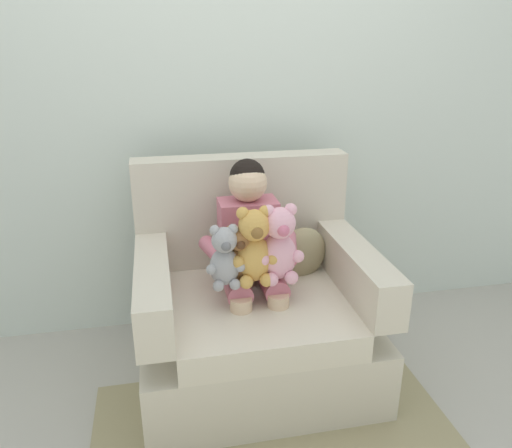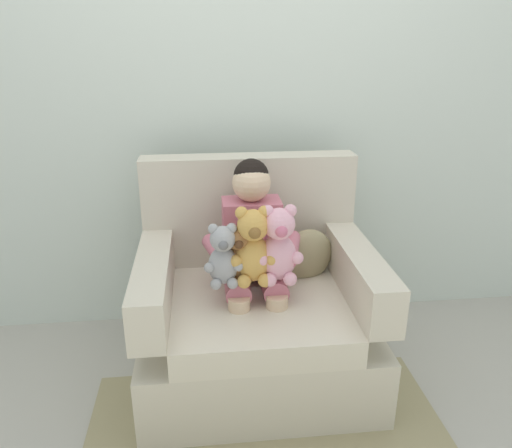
{
  "view_description": "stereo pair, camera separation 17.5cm",
  "coord_description": "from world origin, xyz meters",
  "px_view_note": "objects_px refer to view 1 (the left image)",
  "views": [
    {
      "loc": [
        -0.4,
        -1.93,
        1.53
      ],
      "look_at": [
        -0.01,
        -0.05,
        0.79
      ],
      "focal_mm": 34.97,
      "sensor_mm": 36.0,
      "label": 1
    },
    {
      "loc": [
        -0.22,
        -1.96,
        1.53
      ],
      "look_at": [
        -0.01,
        -0.05,
        0.79
      ],
      "focal_mm": 34.97,
      "sensor_mm": 36.0,
      "label": 2
    }
  ],
  "objects_px": {
    "seated_child": "(251,244)",
    "plush_brown": "(239,256)",
    "armchair": "(254,312)",
    "throw_pillow": "(301,253)",
    "plush_pink": "(279,245)",
    "plush_honey": "(254,248)",
    "plush_grey": "(225,258)"
  },
  "relations": [
    {
      "from": "armchair",
      "to": "plush_brown",
      "type": "bearing_deg",
      "value": -125.1
    },
    {
      "from": "plush_brown",
      "to": "throw_pillow",
      "type": "relative_size",
      "value": 0.98
    },
    {
      "from": "plush_pink",
      "to": "plush_grey",
      "type": "xyz_separation_m",
      "value": [
        -0.23,
        -0.01,
        -0.03
      ]
    },
    {
      "from": "armchair",
      "to": "plush_brown",
      "type": "relative_size",
      "value": 4.05
    },
    {
      "from": "plush_honey",
      "to": "throw_pillow",
      "type": "bearing_deg",
      "value": 45.11
    },
    {
      "from": "seated_child",
      "to": "plush_pink",
      "type": "bearing_deg",
      "value": -61.95
    },
    {
      "from": "plush_grey",
      "to": "throw_pillow",
      "type": "xyz_separation_m",
      "value": [
        0.41,
        0.26,
        -0.13
      ]
    },
    {
      "from": "plush_brown",
      "to": "throw_pillow",
      "type": "bearing_deg",
      "value": 23.38
    },
    {
      "from": "seated_child",
      "to": "plush_brown",
      "type": "xyz_separation_m",
      "value": [
        -0.08,
        -0.14,
        0.02
      ]
    },
    {
      "from": "plush_grey",
      "to": "seated_child",
      "type": "bearing_deg",
      "value": 29.79
    },
    {
      "from": "armchair",
      "to": "plush_honey",
      "type": "bearing_deg",
      "value": -101.01
    },
    {
      "from": "armchair",
      "to": "plush_pink",
      "type": "relative_size",
      "value": 3.06
    },
    {
      "from": "plush_pink",
      "to": "throw_pillow",
      "type": "height_order",
      "value": "plush_pink"
    },
    {
      "from": "plush_pink",
      "to": "throw_pillow",
      "type": "xyz_separation_m",
      "value": [
        0.18,
        0.25,
        -0.16
      ]
    },
    {
      "from": "plush_grey",
      "to": "throw_pillow",
      "type": "relative_size",
      "value": 1.04
    },
    {
      "from": "armchair",
      "to": "plush_brown",
      "type": "height_order",
      "value": "armchair"
    },
    {
      "from": "armchair",
      "to": "plush_honey",
      "type": "xyz_separation_m",
      "value": [
        -0.03,
        -0.14,
        0.39
      ]
    },
    {
      "from": "seated_child",
      "to": "throw_pillow",
      "type": "xyz_separation_m",
      "value": [
        0.27,
        0.09,
        -0.11
      ]
    },
    {
      "from": "seated_child",
      "to": "plush_grey",
      "type": "relative_size",
      "value": 3.05
    },
    {
      "from": "plush_honey",
      "to": "plush_pink",
      "type": "bearing_deg",
      "value": 3.52
    },
    {
      "from": "plush_brown",
      "to": "plush_honey",
      "type": "bearing_deg",
      "value": -25.25
    },
    {
      "from": "plush_honey",
      "to": "plush_brown",
      "type": "bearing_deg",
      "value": 169.41
    },
    {
      "from": "seated_child",
      "to": "plush_honey",
      "type": "distance_m",
      "value": 0.17
    },
    {
      "from": "seated_child",
      "to": "plush_honey",
      "type": "height_order",
      "value": "seated_child"
    },
    {
      "from": "armchair",
      "to": "seated_child",
      "type": "bearing_deg",
      "value": 117.29
    },
    {
      "from": "plush_pink",
      "to": "throw_pillow",
      "type": "distance_m",
      "value": 0.35
    },
    {
      "from": "plush_brown",
      "to": "seated_child",
      "type": "bearing_deg",
      "value": 50.14
    },
    {
      "from": "plush_pink",
      "to": "plush_honey",
      "type": "bearing_deg",
      "value": -163.85
    },
    {
      "from": "plush_pink",
      "to": "plush_honey",
      "type": "relative_size",
      "value": 1.01
    },
    {
      "from": "plush_pink",
      "to": "plush_grey",
      "type": "bearing_deg",
      "value": -161.33
    },
    {
      "from": "plush_honey",
      "to": "throw_pillow",
      "type": "xyz_separation_m",
      "value": [
        0.28,
        0.25,
        -0.16
      ]
    },
    {
      "from": "armchair",
      "to": "throw_pillow",
      "type": "relative_size",
      "value": 3.96
    }
  ]
}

